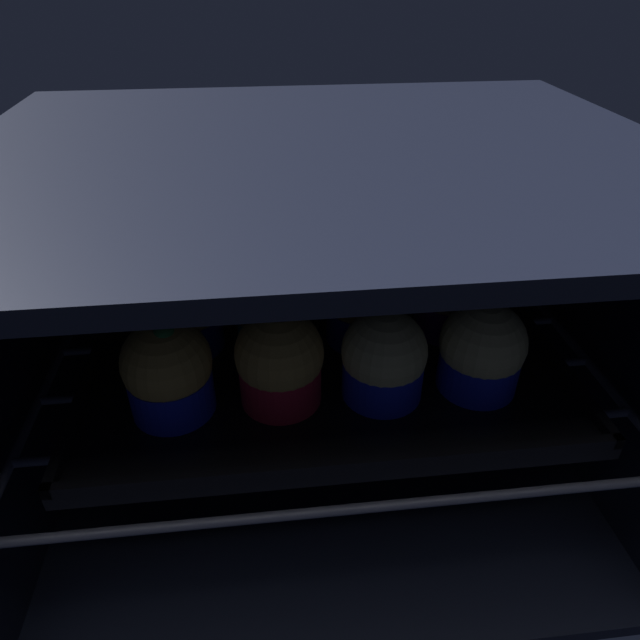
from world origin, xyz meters
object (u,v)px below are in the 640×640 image
object	(u,v)px
muffin_row0_col0	(168,371)
muffin_row0_col1	(280,362)
muffin_row2_col1	(267,264)
muffin_row2_col2	(351,264)
baking_tray	(320,342)
muffin_row2_col3	(431,257)
muffin_row1_col0	(184,308)
muffin_row1_col1	(272,310)
muffin_row1_col2	(362,308)
muffin_row0_col2	(384,359)
muffin_row2_col0	(186,271)
muffin_row0_col3	(481,351)
muffin_row1_col3	(451,298)

from	to	relation	value
muffin_row0_col0	muffin_row0_col1	distance (cm)	9.35
muffin_row2_col1	muffin_row2_col2	size ratio (longest dim) A/B	1.08
baking_tray	muffin_row2_col3	world-z (taller)	muffin_row2_col3
muffin_row1_col0	muffin_row2_col2	xyz separation A→B (cm)	(17.86, 8.57, -0.76)
muffin_row1_col1	muffin_row1_col2	bearing A→B (deg)	-1.95
muffin_row0_col2	muffin_row1_col0	xyz separation A→B (cm)	(-17.89, 9.33, 0.59)
baking_tray	muffin_row1_col1	distance (cm)	6.43
muffin_row2_col0	muffin_row2_col2	bearing A→B (deg)	-0.88
muffin_row1_col1	muffin_row2_col2	xyz separation A→B (cm)	(9.26, 8.88, -0.16)
muffin_row0_col3	muffin_row1_col1	bearing A→B (deg)	153.77
baking_tray	muffin_row1_col1	bearing A→B (deg)	-179.79
muffin_row0_col2	muffin_row1_col1	world-z (taller)	same
muffin_row0_col3	muffin_row2_col2	world-z (taller)	muffin_row0_col3
muffin_row0_col2	muffin_row1_col1	distance (cm)	12.94
muffin_row0_col3	muffin_row2_col0	distance (cm)	32.79
muffin_row2_col3	muffin_row2_col1	bearing A→B (deg)	-179.38
muffin_row1_col3	muffin_row2_col3	distance (cm)	9.16
muffin_row0_col0	muffin_row1_col3	bearing A→B (deg)	18.75
muffin_row1_col1	muffin_row1_col3	bearing A→B (deg)	0.89
muffin_row0_col0	muffin_row2_col0	world-z (taller)	muffin_row0_col0
muffin_row0_col3	muffin_row2_col3	size ratio (longest dim) A/B	1.03
muffin_row0_col0	muffin_row0_col1	bearing A→B (deg)	1.70
muffin_row1_col0	muffin_row2_col3	xyz separation A→B (cm)	(27.38, 9.10, -0.65)
muffin_row0_col1	muffin_row0_col3	size ratio (longest dim) A/B	1.03
muffin_row0_col3	muffin_row2_col0	bearing A→B (deg)	146.49
muffin_row1_col3	muffin_row1_col1	bearing A→B (deg)	-179.11
muffin_row1_col1	muffin_row2_col3	bearing A→B (deg)	26.64
muffin_row2_col3	muffin_row0_col1	bearing A→B (deg)	-135.59
muffin_row1_col0	muffin_row2_col1	world-z (taller)	muffin_row1_col0
muffin_row0_col2	muffin_row1_col2	distance (cm)	8.71
baking_tray	muffin_row2_col2	xyz separation A→B (cm)	(4.52, 8.87, 4.19)
muffin_row0_col3	muffin_row1_col1	world-z (taller)	muffin_row0_col3
muffin_row2_col0	muffin_row2_col2	size ratio (longest dim) A/B	1.08
muffin_row1_col0	muffin_row1_col3	distance (cm)	26.85
muffin_row0_col1	muffin_row2_col2	size ratio (longest dim) A/B	1.08
muffin_row2_col3	muffin_row0_col3	bearing A→B (deg)	-92.04
muffin_row0_col1	muffin_row1_col3	distance (cm)	20.11
muffin_row1_col2	muffin_row2_col2	xyz separation A→B (cm)	(0.34, 9.19, 0.00)
muffin_row0_col0	muffin_row2_col1	xyz separation A→B (cm)	(8.85, 18.21, -0.00)
muffin_row2_col2	muffin_row2_col3	bearing A→B (deg)	3.24
muffin_row0_col3	muffin_row2_col1	distance (cm)	25.81
muffin_row2_col1	muffin_row2_col2	xyz separation A→B (cm)	(9.48, -0.33, -0.46)
muffin_row1_col0	muffin_row0_col2	bearing A→B (deg)	-27.53
muffin_row0_col3	muffin_row2_col3	xyz separation A→B (cm)	(0.65, 18.36, -0.15)
muffin_row1_col0	muffin_row2_col3	size ratio (longest dim) A/B	1.12
muffin_row0_col1	muffin_row1_col1	xyz separation A→B (cm)	(-0.27, 8.71, -0.24)
muffin_row0_col0	muffin_row1_col0	distance (cm)	9.33
muffin_row2_col0	muffin_row2_col3	bearing A→B (deg)	0.52
muffin_row1_col1	muffin_row1_col3	xyz separation A→B (cm)	(18.25, 0.28, -0.04)
muffin_row1_col0	muffin_row1_col2	distance (cm)	17.55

